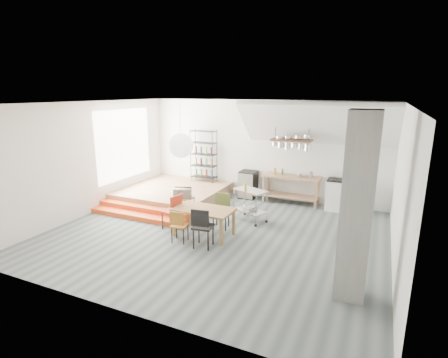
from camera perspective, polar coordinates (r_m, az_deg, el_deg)
The scene contains 26 objects.
floor at distance 8.86m, azimuth -1.33°, elevation -8.89°, with size 8.00×8.00×0.00m, color #4D5759.
wall_back at distance 11.56m, azimuth 6.20°, elevation 4.78°, with size 8.00×0.04×3.20m, color silver.
wall_left at distance 10.70m, azimuth -21.11°, elevation 3.15°, with size 0.04×7.00×3.20m, color silver.
wall_right at distance 7.58m, azimuth 26.98°, elevation -1.68°, with size 0.04×7.00×3.20m, color silver.
ceiling at distance 8.16m, azimuth -1.46°, elevation 12.27°, with size 8.00×7.00×0.02m, color white.
slope_ceiling at distance 10.43m, azimuth 14.81°, elevation 8.65°, with size 4.40×1.80×0.15m, color white.
window_pane at distance 11.73m, azimuth -15.94°, elevation 5.44°, with size 0.02×2.50×2.20m, color white.
platform at distance 11.60m, azimuth -8.20°, elevation -2.35°, with size 3.00×3.00×0.40m, color #926749.
step_lower at distance 10.14m, azimuth -14.11°, elevation -5.89°, with size 3.00×0.35×0.13m, color #EE531C.
step_upper at distance 10.37m, azimuth -12.94°, elevation -4.96°, with size 3.00×0.35×0.27m, color #EE531C.
concrete_column at distance 6.13m, azimuth 20.90°, elevation -4.54°, with size 0.50×0.50×3.20m, color slate.
kitchen_counter at distance 11.14m, azimuth 10.87°, elevation -0.88°, with size 1.80×0.60×0.91m.
stove at distance 10.96m, azimuth 17.96°, elevation -2.37°, with size 0.60×0.60×1.18m.
pot_rack at distance 10.65m, azimuth 11.06°, elevation 5.85°, with size 1.20×0.50×1.43m.
wire_shelving at distance 12.10m, azimuth -3.33°, elevation 3.95°, with size 0.88×0.38×1.80m.
microwave_shelf at distance 9.92m, azimuth -6.77°, elevation -3.06°, with size 0.60×0.40×0.16m.
paper_lantern at distance 8.49m, azimuth -7.05°, elevation 5.46°, with size 0.60×0.60×0.60m, color white.
dining_table at distance 8.57m, azimuth -3.34°, elevation -5.32°, with size 1.47×0.86×0.69m.
chair_mustard at distance 8.25m, azimuth -7.43°, elevation -7.25°, with size 0.42×0.42×0.80m.
chair_black at distance 7.89m, azimuth -3.62°, elevation -7.44°, with size 0.49×0.49×0.95m.
chair_olive at distance 9.07m, azimuth -0.37°, elevation -4.69°, with size 0.48×0.48×0.90m.
chair_red at distance 9.02m, azimuth -8.26°, elevation -4.86°, with size 0.50×0.50×0.92m.
rolling_cart at distance 9.53m, azimuth 4.31°, elevation -3.57°, with size 1.00×0.80×0.88m.
mini_fridge at distance 11.63m, azimuth 3.97°, elevation -0.89°, with size 0.53×0.53×0.91m, color black.
microwave at distance 9.88m, azimuth -6.79°, elevation -2.23°, with size 0.48×0.32×0.26m, color beige.
bowl at distance 10.96m, azimuth 12.33°, elevation 0.48°, with size 0.24×0.24×0.06m, color silver.
Camera 1 is at (3.55, -7.34, 3.47)m, focal length 28.00 mm.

